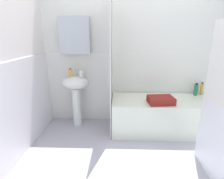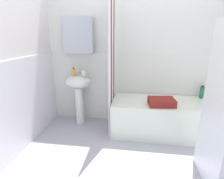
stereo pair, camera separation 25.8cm
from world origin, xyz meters
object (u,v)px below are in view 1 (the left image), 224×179
conditioner_bottle (196,90)px  towel_folded (161,100)px  sink (76,90)px  bathtub (162,115)px  body_wash_bottle (202,89)px  soap_dispenser (70,73)px  toothbrush_cup (81,74)px

conditioner_bottle → towel_folded: bearing=-149.4°
sink → bathtub: 1.44m
body_wash_bottle → conditioner_bottle: bearing=-161.7°
bathtub → body_wash_bottle: size_ratio=7.46×
soap_dispenser → towel_folded: size_ratio=0.39×
bathtub → towel_folded: (-0.08, -0.16, 0.31)m
body_wash_bottle → conditioner_bottle: 0.11m
body_wash_bottle → conditioner_bottle: body_wash_bottle is taller
toothbrush_cup → towel_folded: bearing=-13.8°
conditioner_bottle → towel_folded: 0.76m
body_wash_bottle → towel_folded: (-0.76, -0.42, -0.05)m
bathtub → towel_folded: bearing=-116.0°
body_wash_bottle → conditioner_bottle: size_ratio=1.04×
sink → soap_dispenser: soap_dispenser is taller
soap_dispenser → conditioner_bottle: soap_dispenser is taller
body_wash_bottle → toothbrush_cup: bearing=-176.3°
sink → toothbrush_cup: bearing=-0.6°
sink → body_wash_bottle: 2.08m
toothbrush_cup → conditioner_bottle: (1.86, 0.09, -0.27)m
soap_dispenser → bathtub: (1.46, -0.16, -0.64)m
bathtub → body_wash_bottle: body_wash_bottle is taller
towel_folded → toothbrush_cup: bearing=166.2°
soap_dispenser → sink: bearing=-13.6°
toothbrush_cup → body_wash_bottle: size_ratio=0.46×
toothbrush_cup → conditioner_bottle: size_ratio=0.48×
conditioner_bottle → bathtub: bearing=-158.2°
toothbrush_cup → bathtub: toothbrush_cup is taller
soap_dispenser → toothbrush_cup: size_ratio=1.42×
toothbrush_cup → body_wash_bottle: 1.99m
towel_folded → conditioner_bottle: bearing=30.6°
bathtub → conditioner_bottle: size_ratio=7.73×
toothbrush_cup → bathtub: bearing=-6.3°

